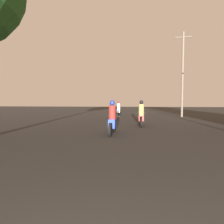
# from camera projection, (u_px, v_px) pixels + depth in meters

# --- Properties ---
(motorcycle_blue) EXTENTS (0.60, 1.83, 1.55)m
(motorcycle_blue) POSITION_uv_depth(u_px,v_px,m) (112.00, 120.00, 8.01)
(motorcycle_blue) COLOR black
(motorcycle_blue) RESTS_ON ground_plane
(motorcycle_red) EXTENTS (0.60, 2.09, 1.58)m
(motorcycle_red) POSITION_uv_depth(u_px,v_px,m) (141.00, 116.00, 10.82)
(motorcycle_red) COLOR black
(motorcycle_red) RESTS_ON ground_plane
(motorcycle_silver) EXTENTS (0.60, 1.83, 1.42)m
(motorcycle_silver) POSITION_uv_depth(u_px,v_px,m) (112.00, 113.00, 15.14)
(motorcycle_silver) COLOR black
(motorcycle_silver) RESTS_ON ground_plane
(motorcycle_white) EXTENTS (0.60, 2.12, 1.59)m
(motorcycle_white) POSITION_uv_depth(u_px,v_px,m) (119.00, 110.00, 19.78)
(motorcycle_white) COLOR black
(motorcycle_white) RESTS_ON ground_plane
(utility_pole_far) EXTENTS (1.60, 0.20, 8.38)m
(utility_pole_far) POSITION_uv_depth(u_px,v_px,m) (183.00, 73.00, 17.37)
(utility_pole_far) COLOR #6B5B4C
(utility_pole_far) RESTS_ON ground_plane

